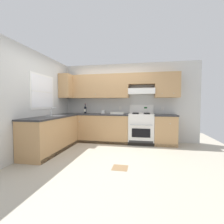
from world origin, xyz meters
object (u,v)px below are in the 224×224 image
at_px(bowl, 117,114).
at_px(paper_towel_roll, 103,112).
at_px(stove, 141,128).
at_px(wine_bottle, 85,109).

bearing_deg(bowl, paper_towel_roll, 157.10).
bearing_deg(paper_towel_roll, bowl, -22.90).
relative_size(stove, bowl, 3.02).
height_order(bowl, paper_towel_roll, paper_towel_roll).
relative_size(stove, wine_bottle, 3.64).
height_order(stove, wine_bottle, wine_bottle).
bearing_deg(stove, paper_towel_roll, 175.00).
height_order(wine_bottle, bowl, wine_bottle).
xyz_separation_m(wine_bottle, bowl, (1.12, -0.20, -0.11)).
bearing_deg(paper_towel_roll, wine_bottle, -178.34).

